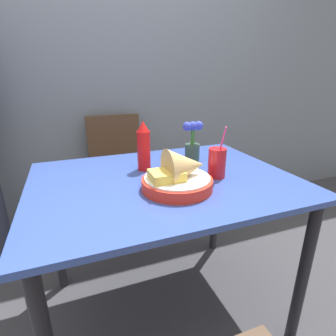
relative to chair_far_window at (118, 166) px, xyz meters
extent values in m
plane|color=#38383D|center=(0.06, -0.89, -0.54)|extent=(12.00, 12.00, 0.00)
cube|color=slate|center=(0.06, 0.22, 0.76)|extent=(7.00, 0.06, 2.60)
cube|color=#334C9E|center=(0.06, -0.89, 0.21)|extent=(1.15, 0.87, 0.02)
cylinder|color=black|center=(0.58, -1.26, -0.17)|extent=(0.05, 0.05, 0.75)
cylinder|color=black|center=(-0.46, -0.51, -0.17)|extent=(0.05, 0.05, 0.75)
cylinder|color=black|center=(0.58, -0.51, -0.17)|extent=(0.05, 0.05, 0.75)
cylinder|color=#473323|center=(-0.18, -0.28, -0.32)|extent=(0.03, 0.03, 0.44)
cylinder|color=#473323|center=(0.18, -0.28, -0.32)|extent=(0.03, 0.03, 0.44)
cylinder|color=#473323|center=(-0.18, 0.08, -0.32)|extent=(0.03, 0.03, 0.44)
cylinder|color=#473323|center=(0.18, 0.08, -0.32)|extent=(0.03, 0.03, 0.44)
cube|color=#473323|center=(0.00, -0.10, -0.09)|extent=(0.40, 0.40, 0.02)
cube|color=#473323|center=(0.00, 0.09, 0.15)|extent=(0.40, 0.03, 0.46)
cylinder|color=red|center=(0.07, -1.02, 0.25)|extent=(0.29, 0.29, 0.05)
cylinder|color=white|center=(0.07, -1.02, 0.27)|extent=(0.26, 0.26, 0.01)
cone|color=tan|center=(0.11, -1.02, 0.32)|extent=(0.16, 0.16, 0.16)
cube|color=#E5C14C|center=(0.02, -1.03, 0.29)|extent=(0.13, 0.10, 0.04)
cylinder|color=red|center=(0.01, -0.75, 0.32)|extent=(0.06, 0.06, 0.19)
cone|color=red|center=(0.01, -0.75, 0.44)|extent=(0.06, 0.06, 0.05)
cylinder|color=red|center=(0.29, -0.96, 0.29)|extent=(0.08, 0.08, 0.13)
cylinder|color=black|center=(0.29, -0.96, 0.28)|extent=(0.07, 0.07, 0.11)
cylinder|color=#EA3884|center=(0.30, -0.96, 0.35)|extent=(0.01, 0.08, 0.22)
cylinder|color=#2D4738|center=(0.28, -0.72, 0.27)|extent=(0.08, 0.08, 0.10)
cylinder|color=#33722D|center=(0.28, -0.72, 0.36)|extent=(0.02, 0.02, 0.09)
sphere|color=blue|center=(0.28, -0.72, 0.42)|extent=(0.05, 0.05, 0.05)
sphere|color=blue|center=(0.25, -0.72, 0.42)|extent=(0.05, 0.05, 0.05)
sphere|color=blue|center=(0.31, -0.72, 0.42)|extent=(0.05, 0.05, 0.05)
camera|label=1|loc=(-0.31, -1.92, 0.67)|focal=28.00mm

